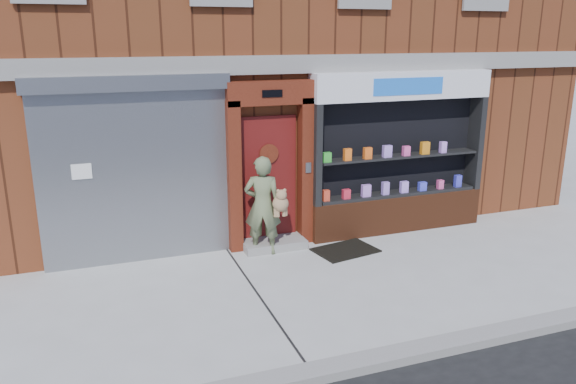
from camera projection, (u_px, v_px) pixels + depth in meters
name	position (u px, v px, depth m)	size (l,w,h in m)	color
ground	(355.00, 280.00, 8.62)	(80.00, 80.00, 0.00)	#9E9E99
curb	(436.00, 347.00, 6.65)	(60.00, 0.30, 0.12)	gray
building	(244.00, 18.00, 12.95)	(12.00, 8.16, 8.00)	#612B16
shutter_bay	(134.00, 159.00, 8.91)	(3.10, 0.30, 3.04)	gray
red_door_bay	(270.00, 165.00, 9.66)	(1.52, 0.58, 2.90)	#49180C
pharmacy_bay	(398.00, 160.00, 10.45)	(3.50, 0.41, 3.00)	#5C2B15
woman	(264.00, 205.00, 9.46)	(0.77, 0.61, 1.71)	#626E48
doormat	(345.00, 250.00, 9.76)	(1.04, 0.73, 0.03)	black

